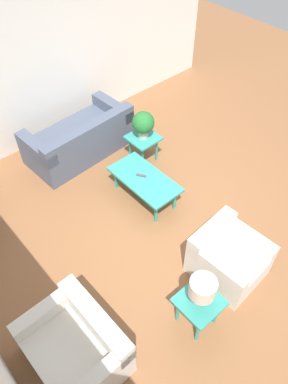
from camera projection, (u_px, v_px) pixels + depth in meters
ground_plane at (172, 216)px, 5.84m from camera, size 14.00×14.00×0.00m
wall_right at (52, 63)px, 6.42m from camera, size 0.12×7.20×2.70m
sofa at (80, 140)px, 6.65m from camera, size 1.04×1.90×0.78m
armchair at (227, 257)px, 4.99m from camera, size 0.92×0.86×0.71m
loveseat at (77, 347)px, 4.19m from camera, size 1.14×0.88×0.71m
coffee_table at (145, 180)px, 5.84m from camera, size 1.17×0.59×0.43m
side_table_plant at (143, 141)px, 6.44m from camera, size 0.49×0.49×0.51m
side_table_lamp at (199, 304)px, 4.39m from camera, size 0.49×0.49×0.51m
potted_plant at (143, 123)px, 6.17m from camera, size 0.38×0.38×0.49m
table_lamp at (202, 289)px, 4.11m from camera, size 0.31×0.31×0.42m
remote_control at (141, 175)px, 5.83m from camera, size 0.16×0.12×0.02m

